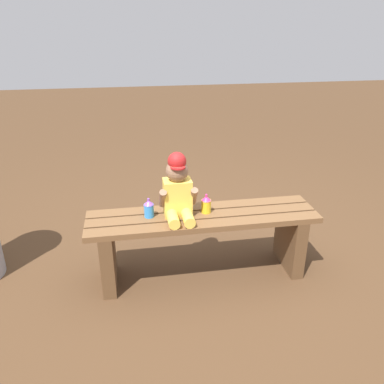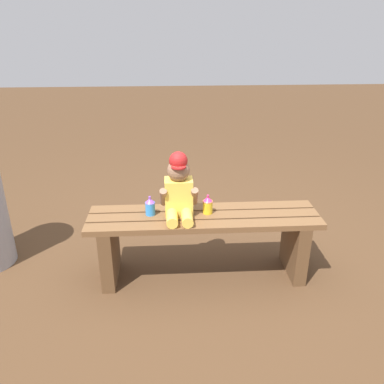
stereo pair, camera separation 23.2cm
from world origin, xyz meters
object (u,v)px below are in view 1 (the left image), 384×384
at_px(child_figure, 178,189).
at_px(park_bench, 202,235).
at_px(sippy_cup_left, 149,208).
at_px(sippy_cup_right, 206,204).

bearing_deg(child_figure, park_bench, -4.22).
xyz_separation_m(park_bench, child_figure, (-0.15, 0.01, 0.32)).
xyz_separation_m(child_figure, sippy_cup_left, (-0.18, 0.01, -0.12)).
bearing_deg(sippy_cup_left, park_bench, -4.21).
height_order(child_figure, sippy_cup_right, child_figure).
bearing_deg(sippy_cup_right, child_figure, -175.82).
bearing_deg(park_bench, sippy_cup_right, 42.86).
height_order(sippy_cup_left, sippy_cup_right, same).
distance_m(child_figure, sippy_cup_right, 0.22).
height_order(park_bench, sippy_cup_right, sippy_cup_right).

